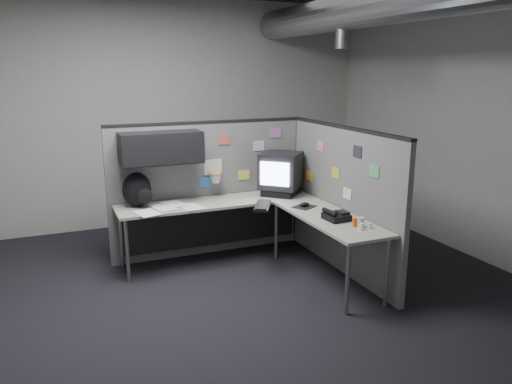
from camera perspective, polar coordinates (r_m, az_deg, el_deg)
name	(u,v)px	position (r m, az deg, el deg)	size (l,w,h in m)	color
room	(311,82)	(4.98, 6.26, 12.35)	(5.62, 5.62, 3.22)	black
partition_back	(197,176)	(5.94, -6.72, 1.87)	(2.44, 0.42, 1.63)	slate
partition_right	(341,199)	(5.62, 9.73, -0.79)	(0.07, 2.23, 1.63)	slate
desk	(246,215)	(5.67, -1.20, -2.61)	(2.31, 2.11, 0.73)	#9C9B8D
monitor	(281,173)	(6.06, 2.85, 2.18)	(0.64, 0.64, 0.51)	black
keyboard	(263,206)	(5.53, 0.75, -1.57)	(0.36, 0.46, 0.04)	black
mouse	(304,205)	(5.57, 5.56, -1.53)	(0.31, 0.29, 0.05)	black
phone	(336,216)	(5.13, 9.14, -2.72)	(0.23, 0.25, 0.11)	black
bottles	(361,224)	(4.92, 11.88, -3.62)	(0.15, 0.17, 0.09)	silver
cup	(361,222)	(4.94, 11.86, -3.41)	(0.07, 0.07, 0.10)	beige
papers	(169,208)	(5.58, -9.89, -1.77)	(0.78, 0.59, 0.01)	white
backpack	(138,190)	(5.66, -13.38, 0.20)	(0.35, 0.31, 0.39)	black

